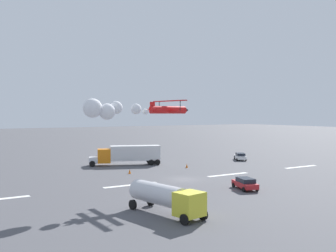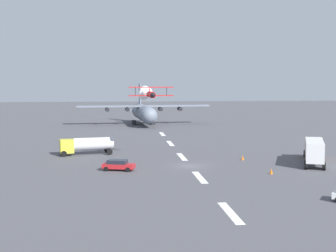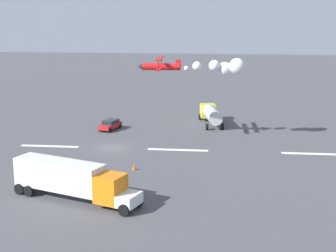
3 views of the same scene
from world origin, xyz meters
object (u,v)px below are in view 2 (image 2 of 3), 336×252
Objects in this scene: traffic_cone_far at (243,158)px; fuel_tanker_truck at (86,145)px; cargo_transport_plane at (144,112)px; stunt_biplane_red at (146,93)px; semi_truck_orange at (314,150)px; traffic_cone_near at (271,171)px; airport_staff_sedan at (118,165)px.

fuel_tanker_truck is at bearing 71.97° from traffic_cone_far.
stunt_biplane_red is at bearing 177.07° from cargo_transport_plane.
traffic_cone_near is at bearing 129.81° from semi_truck_orange.
semi_truck_orange is at bearing -117.26° from stunt_biplane_red.
semi_truck_orange reaches higher than traffic_cone_far.
stunt_biplane_red is 1.61× the size of fuel_tanker_truck.
traffic_cone_near is (-7.54, 9.05, -1.74)m from semi_truck_orange.
cargo_transport_plane is 4.09× the size of fuel_tanker_truck.
semi_truck_orange is at bearing -109.73° from fuel_tanker_truck.
cargo_transport_plane is at bearing 9.76° from traffic_cone_near.
stunt_biplane_red is 27.43m from traffic_cone_near.
cargo_transport_plane is 70.37m from semi_truck_orange.
semi_truck_orange reaches higher than fuel_tanker_truck.
semi_truck_orange is at bearing -50.19° from traffic_cone_near.
cargo_transport_plane reaches higher than semi_truck_orange.
traffic_cone_far is at bearing 66.13° from semi_truck_orange.
semi_truck_orange reaches higher than traffic_cone_near.
traffic_cone_near is 11.95m from traffic_cone_far.
semi_truck_orange is 17.98× the size of traffic_cone_far.
cargo_transport_plane is 75.58m from traffic_cone_near.
fuel_tanker_truck is 1.93× the size of airport_staff_sedan.
semi_truck_orange is at bearing -161.91° from cargo_transport_plane.
fuel_tanker_truck is (-0.17, 10.29, -8.66)m from stunt_biplane_red.
cargo_transport_plane is 55.94m from fuel_tanker_truck.
traffic_cone_far is at bearing -169.17° from cargo_transport_plane.
cargo_transport_plane reaches higher than traffic_cone_far.
semi_truck_orange is 17.98× the size of traffic_cone_near.
semi_truck_orange is 2.83× the size of airport_staff_sedan.
airport_staff_sedan is 20.92m from traffic_cone_far.
traffic_cone_far is (-62.50, -11.95, -3.19)m from cargo_transport_plane.
semi_truck_orange is 29.71m from airport_staff_sedan.
stunt_biplane_red is 3.10× the size of airport_staff_sedan.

